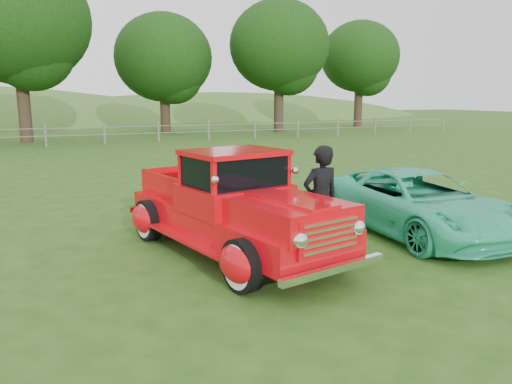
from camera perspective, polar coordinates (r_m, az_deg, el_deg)
name	(u,v)px	position (r m, az deg, el deg)	size (l,w,h in m)	color
ground	(270,271)	(7.77, 1.56, -9.02)	(140.00, 140.00, 0.00)	#244713
distant_hills	(37,156)	(66.50, -23.73, 3.83)	(116.00, 60.00, 18.00)	#3E6A27
fence_line	(104,133)	(28.87, -16.93, 6.42)	(48.00, 0.12, 1.20)	#696359
tree_near_west	(17,19)	(31.92, -25.69, 17.39)	(8.00, 8.00, 10.42)	#302018
tree_near_east	(163,58)	(36.63, -10.54, 14.85)	(6.80, 6.80, 8.33)	#302018
tree_mid_east	(279,46)	(37.43, 2.67, 16.35)	(7.20, 7.20, 9.44)	#302018
tree_far_east	(360,57)	(44.49, 11.80, 14.88)	(6.60, 6.60, 8.86)	#302018
red_pickup	(233,208)	(8.39, -2.70, -1.83)	(3.02, 5.25, 1.78)	black
teal_sedan	(416,202)	(10.15, 17.86, -1.14)	(2.04, 4.43, 1.23)	#32C998
man	(320,200)	(8.43, 7.38, -0.94)	(0.68, 0.44, 1.85)	black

